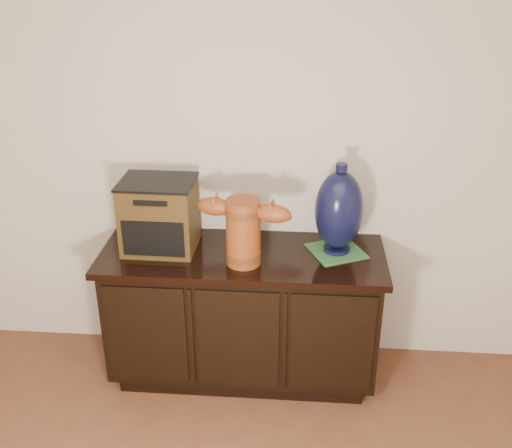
# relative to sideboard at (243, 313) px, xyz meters

# --- Properties ---
(sideboard) EXTENTS (1.46, 0.56, 0.75)m
(sideboard) POSITION_rel_sideboard_xyz_m (0.00, 0.00, 0.00)
(sideboard) COLOR black
(sideboard) RESTS_ON ground
(terracotta_vessel) EXTENTS (0.48, 0.21, 0.34)m
(terracotta_vessel) POSITION_rel_sideboard_xyz_m (0.02, -0.10, 0.56)
(terracotta_vessel) COLOR #95441B
(terracotta_vessel) RESTS_ON sideboard
(tv_radio) EXTENTS (0.37, 0.31, 0.37)m
(tv_radio) POSITION_rel_sideboard_xyz_m (-0.42, 0.03, 0.55)
(tv_radio) COLOR #422D10
(tv_radio) RESTS_ON sideboard
(green_mat) EXTENTS (0.33, 0.33, 0.01)m
(green_mat) POSITION_rel_sideboard_xyz_m (0.48, 0.05, 0.37)
(green_mat) COLOR #2F6831
(green_mat) RESTS_ON sideboard
(lamp_base) EXTENTS (0.32, 0.32, 0.47)m
(lamp_base) POSITION_rel_sideboard_xyz_m (0.48, 0.05, 0.60)
(lamp_base) COLOR black
(lamp_base) RESTS_ON green_mat
(spray_can) EXTENTS (0.06, 0.06, 0.19)m
(spray_can) POSITION_rel_sideboard_xyz_m (-0.27, 0.18, 0.46)
(spray_can) COLOR maroon
(spray_can) RESTS_ON sideboard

